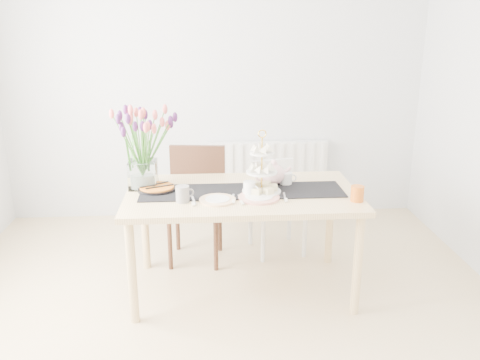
{
  "coord_description": "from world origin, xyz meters",
  "views": [
    {
      "loc": [
        -0.1,
        -2.6,
        1.89
      ],
      "look_at": [
        0.13,
        0.66,
        0.85
      ],
      "focal_mm": 38.0,
      "sensor_mm": 36.0,
      "label": 1
    }
  ],
  "objects": [
    {
      "name": "mug_orange",
      "position": [
        0.89,
        0.47,
        0.8
      ],
      "size": [
        0.12,
        0.12,
        0.1
      ],
      "primitive_type": "cylinder",
      "rotation": [
        0.0,
        0.0,
        1.06
      ],
      "color": "#CD5E16",
      "rests_on": "dining_table"
    },
    {
      "name": "chair_white",
      "position": [
        0.48,
        1.41,
        0.43
      ],
      "size": [
        0.46,
        0.46,
        0.76
      ],
      "rotation": [
        0.0,
        0.0,
        0.19
      ],
      "color": "silver",
      "rests_on": "ground"
    },
    {
      "name": "radiator",
      "position": [
        0.5,
        2.19,
        0.45
      ],
      "size": [
        1.2,
        0.08,
        0.6
      ],
      "primitive_type": "cube",
      "color": "white",
      "rests_on": "room_shell"
    },
    {
      "name": "tulip_vase",
      "position": [
        -0.54,
        0.86,
        1.14
      ],
      "size": [
        0.7,
        0.7,
        0.6
      ],
      "rotation": [
        0.0,
        0.0,
        -0.29
      ],
      "color": "silver",
      "rests_on": "dining_table"
    },
    {
      "name": "cream_jug",
      "position": [
        0.48,
        0.85,
        0.8
      ],
      "size": [
        0.09,
        0.09,
        0.09
      ],
      "primitive_type": "cylinder",
      "rotation": [
        0.0,
        0.0,
        -0.01
      ],
      "color": "silver",
      "rests_on": "dining_table"
    },
    {
      "name": "plate_right",
      "position": [
        0.25,
        0.57,
        0.76
      ],
      "size": [
        0.3,
        0.3,
        0.01
      ],
      "primitive_type": "cylinder",
      "rotation": [
        0.0,
        0.0,
        -0.1
      ],
      "color": "silver",
      "rests_on": "dining_table"
    },
    {
      "name": "dining_table",
      "position": [
        0.15,
        0.71,
        0.67
      ],
      "size": [
        1.6,
        0.9,
        0.75
      ],
      "color": "tan",
      "rests_on": "ground"
    },
    {
      "name": "tart_tin",
      "position": [
        -0.44,
        0.78,
        0.77
      ],
      "size": [
        0.27,
        0.27,
        0.03
      ],
      "rotation": [
        0.0,
        0.0,
        0.16
      ],
      "color": "black",
      "rests_on": "dining_table"
    },
    {
      "name": "mug_white",
      "position": [
        0.19,
        0.64,
        0.8
      ],
      "size": [
        0.11,
        0.11,
        0.1
      ],
      "primitive_type": "cylinder",
      "rotation": [
        0.0,
        0.0,
        -0.59
      ],
      "color": "white",
      "rests_on": "dining_table"
    },
    {
      "name": "cake_stand",
      "position": [
        0.28,
        0.68,
        0.86
      ],
      "size": [
        0.27,
        0.27,
        0.39
      ],
      "rotation": [
        0.0,
        0.0,
        -0.08
      ],
      "color": "gold",
      "rests_on": "dining_table"
    },
    {
      "name": "plate_left",
      "position": [
        -0.03,
        0.54,
        0.76
      ],
      "size": [
        0.27,
        0.27,
        0.01
      ],
      "primitive_type": "cylinder",
      "rotation": [
        0.0,
        0.0,
        0.14
      ],
      "color": "white",
      "rests_on": "dining_table"
    },
    {
      "name": "mug_grey",
      "position": [
        -0.25,
        0.54,
        0.8
      ],
      "size": [
        0.12,
        0.12,
        0.11
      ],
      "primitive_type": "cylinder",
      "rotation": [
        0.0,
        0.0,
        0.4
      ],
      "color": "slate",
      "rests_on": "dining_table"
    },
    {
      "name": "teapot",
      "position": [
        0.39,
        0.85,
        0.83
      ],
      "size": [
        0.31,
        0.27,
        0.18
      ],
      "primitive_type": null,
      "rotation": [
        0.0,
        0.0,
        0.23
      ],
      "color": "white",
      "rests_on": "dining_table"
    },
    {
      "name": "chair_brown",
      "position": [
        -0.18,
        1.3,
        0.53
      ],
      "size": [
        0.5,
        0.5,
        0.91
      ],
      "rotation": [
        0.0,
        0.0,
        -0.12
      ],
      "color": "#361F13",
      "rests_on": "ground"
    },
    {
      "name": "table_runner",
      "position": [
        0.15,
        0.71,
        0.75
      ],
      "size": [
        1.4,
        0.35,
        0.01
      ],
      "primitive_type": "cube",
      "color": "black",
      "rests_on": "dining_table"
    },
    {
      "name": "room_shell",
      "position": [
        0.0,
        0.0,
        1.3
      ],
      "size": [
        4.5,
        4.5,
        4.5
      ],
      "color": "tan",
      "rests_on": "ground"
    }
  ]
}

